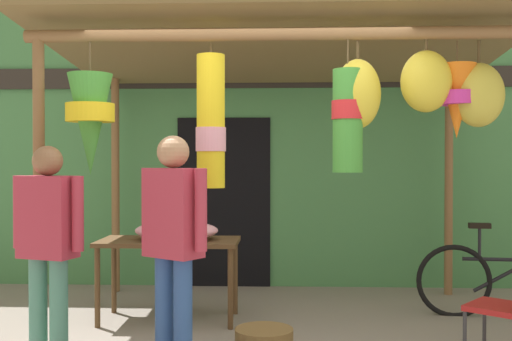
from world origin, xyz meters
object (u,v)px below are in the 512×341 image
(wicker_basket_by_table, at_px, (264,341))
(vendor_in_orange, at_px, (173,234))
(passerby_at_right, at_px, (48,237))
(flower_heap_on_table, at_px, (178,231))
(parked_bicycle, at_px, (510,281))
(folding_chair, at_px, (511,301))
(display_table, at_px, (169,249))

(wicker_basket_by_table, bearing_deg, vendor_in_orange, -139.89)
(passerby_at_right, bearing_deg, wicker_basket_by_table, 14.08)
(flower_heap_on_table, height_order, passerby_at_right, passerby_at_right)
(flower_heap_on_table, distance_m, vendor_in_orange, 1.42)
(wicker_basket_by_table, distance_m, parked_bicycle, 2.59)
(vendor_in_orange, height_order, passerby_at_right, vendor_in_orange)
(parked_bicycle, height_order, vendor_in_orange, vendor_in_orange)
(folding_chair, height_order, passerby_at_right, passerby_at_right)
(wicker_basket_by_table, bearing_deg, flower_heap_on_table, 133.06)
(wicker_basket_by_table, xyz_separation_m, passerby_at_right, (-1.55, -0.39, 0.85))
(flower_heap_on_table, distance_m, passerby_at_right, 1.47)
(flower_heap_on_table, distance_m, folding_chair, 2.88)
(display_table, relative_size, vendor_in_orange, 0.78)
(folding_chair, height_order, parked_bicycle, parked_bicycle)
(flower_heap_on_table, bearing_deg, wicker_basket_by_table, -46.94)
(parked_bicycle, bearing_deg, wicker_basket_by_table, -153.19)
(wicker_basket_by_table, height_order, parked_bicycle, parked_bicycle)
(wicker_basket_by_table, distance_m, passerby_at_right, 1.81)
(parked_bicycle, bearing_deg, vendor_in_orange, -150.04)
(display_table, distance_m, passerby_at_right, 1.48)
(display_table, xyz_separation_m, parked_bicycle, (3.22, 0.25, -0.32))
(vendor_in_orange, bearing_deg, passerby_at_right, 172.14)
(folding_chair, relative_size, parked_bicycle, 0.48)
(display_table, distance_m, flower_heap_on_table, 0.20)
(display_table, height_order, folding_chair, folding_chair)
(passerby_at_right, bearing_deg, parked_bicycle, 21.95)
(parked_bicycle, bearing_deg, folding_chair, -109.97)
(folding_chair, bearing_deg, wicker_basket_by_table, 168.73)
(parked_bicycle, xyz_separation_m, vendor_in_orange, (-2.92, -1.68, 0.64))
(display_table, xyz_separation_m, passerby_at_right, (-0.64, -1.30, 0.27))
(passerby_at_right, bearing_deg, flower_heap_on_table, 60.18)
(folding_chair, relative_size, passerby_at_right, 0.53)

